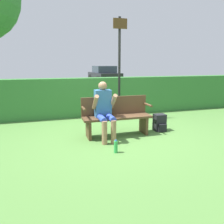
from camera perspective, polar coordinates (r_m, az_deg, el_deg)
ground_plane at (r=5.03m, az=1.32°, el=-6.14°), size 40.00×40.00×0.00m
hedge_back at (r=6.90m, az=-4.12°, el=4.04°), size 12.00×0.43×1.18m
park_bench at (r=4.96m, az=1.13°, el=-0.96°), size 1.55×0.43×0.88m
person_seated at (r=4.69m, az=-2.03°, el=0.96°), size 0.48×0.66×1.23m
backpack at (r=5.46m, az=12.37°, el=-2.80°), size 0.27×0.29×0.41m
water_bottle at (r=4.07m, az=0.99°, el=-9.03°), size 0.07×0.07×0.25m
signpost at (r=6.31m, az=1.95°, el=12.62°), size 0.40×0.09×2.85m
parked_car at (r=18.60m, az=-2.03°, el=9.69°), size 2.14×3.97×1.40m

